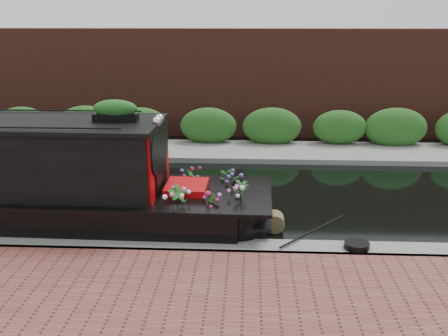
{
  "coord_description": "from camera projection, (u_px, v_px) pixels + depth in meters",
  "views": [
    {
      "loc": [
        1.44,
        -11.98,
        4.44
      ],
      "look_at": [
        0.87,
        -0.6,
        0.96
      ],
      "focal_mm": 40.0,
      "sensor_mm": 36.0,
      "label": 1
    }
  ],
  "objects": [
    {
      "name": "ground",
      "position": [
        191.0,
        196.0,
        12.81
      ],
      "size": [
        80.0,
        80.0,
        0.0
      ],
      "primitive_type": "plane",
      "color": "black",
      "rests_on": "ground"
    },
    {
      "name": "far_bank_path",
      "position": [
        205.0,
        153.0,
        16.82
      ],
      "size": [
        40.0,
        2.4,
        0.34
      ],
      "primitive_type": "cube",
      "color": "gray",
      "rests_on": "ground"
    },
    {
      "name": "far_brick_wall",
      "position": [
        212.0,
        133.0,
        19.68
      ],
      "size": [
        40.0,
        1.0,
        8.0
      ],
      "primitive_type": "cube",
      "color": "#59291E",
      "rests_on": "ground"
    },
    {
      "name": "near_bank_coping",
      "position": [
        172.0,
        255.0,
        9.65
      ],
      "size": [
        40.0,
        0.6,
        0.5
      ],
      "primitive_type": "cube",
      "color": "slate",
      "rests_on": "ground"
    },
    {
      "name": "coiled_mooring_rope",
      "position": [
        357.0,
        245.0,
        9.37
      ],
      "size": [
        0.47,
        0.47,
        0.12
      ],
      "primitive_type": "cylinder",
      "color": "black",
      "rests_on": "near_bank_coping"
    },
    {
      "name": "rope_fender",
      "position": [
        275.0,
        222.0,
        10.72
      ],
      "size": [
        0.4,
        0.4,
        0.4
      ],
      "primitive_type": "cylinder",
      "rotation": [
        1.57,
        0.0,
        0.0
      ],
      "color": "brown",
      "rests_on": "ground"
    },
    {
      "name": "far_hedge",
      "position": [
        208.0,
        147.0,
        17.68
      ],
      "size": [
        40.0,
        1.1,
        2.8
      ],
      "primitive_type": "cube",
      "color": "#24571D",
      "rests_on": "ground"
    }
  ]
}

